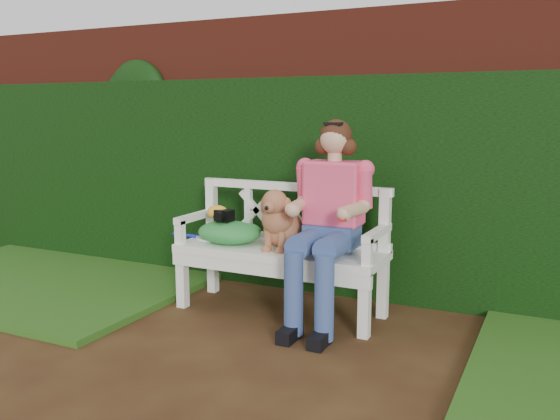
% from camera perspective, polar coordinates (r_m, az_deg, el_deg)
% --- Properties ---
extents(ground, '(60.00, 60.00, 0.00)m').
position_cam_1_polar(ground, '(3.37, -3.72, -15.77)').
color(ground, '#331B0D').
extents(brick_wall, '(10.00, 0.30, 2.20)m').
position_cam_1_polar(brick_wall, '(4.81, 7.39, 5.38)').
color(brick_wall, maroon).
rests_on(brick_wall, ground).
extents(ivy_hedge, '(10.00, 0.18, 1.70)m').
position_cam_1_polar(ivy_hedge, '(4.62, 6.46, 2.13)').
color(ivy_hedge, '#103E0B').
rests_on(ivy_hedge, ground).
extents(grass_left, '(2.60, 2.00, 0.05)m').
position_cam_1_polar(grass_left, '(5.47, -21.37, -6.15)').
color(grass_left, '#1C4210').
rests_on(grass_left, ground).
extents(garden_bench, '(1.62, 0.71, 0.48)m').
position_cam_1_polar(garden_bench, '(4.28, -0.00, -6.74)').
color(garden_bench, white).
rests_on(garden_bench, ground).
extents(seated_woman, '(0.65, 0.82, 1.35)m').
position_cam_1_polar(seated_woman, '(4.01, 4.95, -1.48)').
color(seated_woman, '#FF4F79').
rests_on(seated_woman, ground).
extents(dog, '(0.38, 0.46, 0.44)m').
position_cam_1_polar(dog, '(4.15, 0.13, -0.77)').
color(dog, '#B2843F').
rests_on(dog, garden_bench).
extents(tennis_racket, '(0.58, 0.43, 0.03)m').
position_cam_1_polar(tennis_racket, '(4.50, -6.69, -2.69)').
color(tennis_racket, white).
rests_on(tennis_racket, garden_bench).
extents(green_bag, '(0.51, 0.41, 0.16)m').
position_cam_1_polar(green_bag, '(4.37, -4.92, -2.10)').
color(green_bag, '#289418').
rests_on(green_bag, garden_bench).
extents(camera_item, '(0.13, 0.11, 0.08)m').
position_cam_1_polar(camera_item, '(4.35, -5.38, -0.51)').
color(camera_item, black).
rests_on(camera_item, green_bag).
extents(baseball_glove, '(0.19, 0.15, 0.11)m').
position_cam_1_polar(baseball_glove, '(4.41, -6.03, -0.22)').
color(baseball_glove, '#F5A82F').
rests_on(baseball_glove, green_bag).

